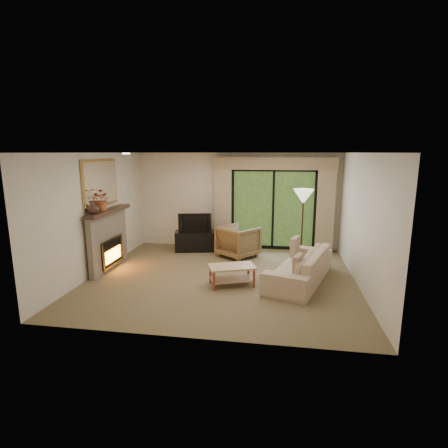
% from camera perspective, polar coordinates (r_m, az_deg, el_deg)
% --- Properties ---
extents(floor, '(5.50, 5.50, 0.00)m').
position_cam_1_polar(floor, '(7.49, -0.36, -8.73)').
color(floor, brown).
rests_on(floor, ground).
extents(ceiling, '(5.50, 5.50, 0.00)m').
position_cam_1_polar(ceiling, '(7.02, -0.39, 11.58)').
color(ceiling, silver).
rests_on(ceiling, ground).
extents(wall_back, '(5.00, 0.00, 5.00)m').
position_cam_1_polar(wall_back, '(9.59, 2.06, 3.79)').
color(wall_back, beige).
rests_on(wall_back, ground).
extents(wall_front, '(5.00, 0.00, 5.00)m').
position_cam_1_polar(wall_front, '(4.76, -5.31, -4.36)').
color(wall_front, beige).
rests_on(wall_front, ground).
extents(wall_left, '(0.00, 5.00, 5.00)m').
position_cam_1_polar(wall_left, '(8.06, -20.07, 1.59)').
color(wall_left, beige).
rests_on(wall_left, ground).
extents(wall_right, '(0.00, 5.00, 5.00)m').
position_cam_1_polar(wall_right, '(7.23, 21.66, 0.39)').
color(wall_right, beige).
rests_on(wall_right, ground).
extents(fireplace, '(0.24, 1.70, 1.37)m').
position_cam_1_polar(fireplace, '(8.29, -18.38, -2.37)').
color(fireplace, slate).
rests_on(fireplace, floor).
extents(mirror, '(0.07, 1.45, 1.02)m').
position_cam_1_polar(mirror, '(8.13, -19.49, 6.34)').
color(mirror, '#B49346').
rests_on(mirror, wall_left).
extents(sliding_door, '(2.26, 0.10, 2.16)m').
position_cam_1_polar(sliding_door, '(9.50, 8.02, 2.39)').
color(sliding_door, black).
rests_on(sliding_door, floor).
extents(curtain_left, '(0.45, 0.18, 2.35)m').
position_cam_1_polar(curtain_left, '(9.49, -0.16, 3.11)').
color(curtain_left, tan).
rests_on(curtain_left, floor).
extents(curtain_right, '(0.45, 0.18, 2.35)m').
position_cam_1_polar(curtain_right, '(9.45, 16.24, 2.61)').
color(curtain_right, tan).
rests_on(curtain_right, floor).
extents(cornice, '(3.20, 0.24, 0.32)m').
position_cam_1_polar(cornice, '(9.29, 8.22, 9.75)').
color(cornice, '#997E58').
rests_on(cornice, wall_back).
extents(media_console, '(1.14, 0.69, 0.53)m').
position_cam_1_polar(media_console, '(9.44, -4.71, -2.77)').
color(media_console, black).
rests_on(media_console, floor).
extents(tv, '(0.88, 0.30, 0.50)m').
position_cam_1_polar(tv, '(9.33, -4.76, 0.31)').
color(tv, black).
rests_on(tv, media_console).
extents(armchair, '(1.21, 1.21, 0.80)m').
position_cam_1_polar(armchair, '(8.83, 2.34, -2.85)').
color(armchair, brown).
rests_on(armchair, floor).
extents(sofa, '(1.54, 2.42, 0.66)m').
position_cam_1_polar(sofa, '(7.35, 12.24, -6.70)').
color(sofa, tan).
rests_on(sofa, floor).
extents(pillow_near, '(0.22, 0.40, 0.39)m').
position_cam_1_polar(pillow_near, '(6.66, 11.96, -6.58)').
color(pillow_near, brown).
rests_on(pillow_near, sofa).
extents(pillow_far, '(0.24, 0.43, 0.42)m').
position_cam_1_polar(pillow_far, '(7.90, 11.51, -3.61)').
color(pillow_far, brown).
rests_on(pillow_far, sofa).
extents(coffee_table, '(1.02, 0.78, 0.41)m').
position_cam_1_polar(coffee_table, '(7.02, 1.30, -8.40)').
color(coffee_table, tan).
rests_on(coffee_table, floor).
extents(floor_lamp, '(0.49, 0.49, 1.77)m').
position_cam_1_polar(floor_lamp, '(8.45, 12.62, -0.41)').
color(floor_lamp, beige).
rests_on(floor_lamp, floor).
extents(vase, '(0.26, 0.26, 0.26)m').
position_cam_1_polar(vase, '(7.63, -20.62, 2.54)').
color(vase, '#39251B').
rests_on(vase, fireplace).
extents(branches, '(0.53, 0.49, 0.48)m').
position_cam_1_polar(branches, '(7.94, -19.34, 3.78)').
color(branches, '#A45329').
rests_on(branches, fireplace).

